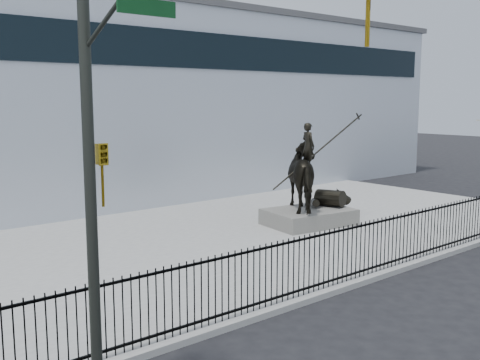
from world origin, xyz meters
TOP-DOWN VIEW (x-y plane):
  - ground at (0.00, 0.00)m, footprint 120.00×120.00m
  - plaza at (0.00, 7.00)m, footprint 30.00×12.00m
  - building at (0.00, 20.00)m, footprint 44.00×14.00m
  - picket_fence at (0.00, 1.25)m, footprint 22.10×0.10m
  - statue_plinth at (4.65, 6.46)m, footprint 3.43×2.60m
  - equestrian_statue at (4.71, 6.45)m, footprint 4.01×2.77m
  - traffic_signal_left at (-6.75, -0.62)m, footprint 1.52×4.84m

SIDE VIEW (x-z plane):
  - ground at x=0.00m, z-range 0.00..0.00m
  - plaza at x=0.00m, z-range 0.00..0.15m
  - statue_plinth at x=4.65m, z-range 0.15..0.74m
  - picket_fence at x=0.00m, z-range 0.15..1.65m
  - equestrian_statue at x=4.71m, z-range 0.27..3.69m
  - traffic_signal_left at x=-6.75m, z-range 0.53..7.53m
  - building at x=0.00m, z-range 0.00..9.00m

